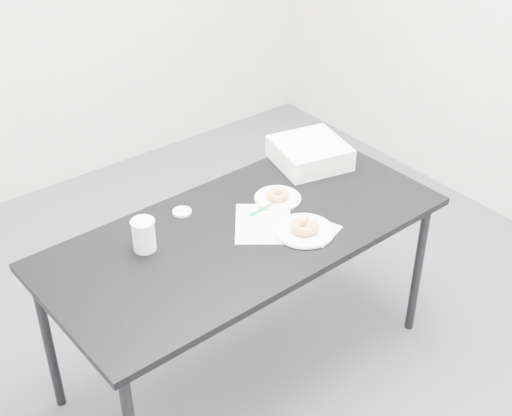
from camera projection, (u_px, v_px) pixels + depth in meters
floor at (240, 351)px, 3.46m from camera, size 4.00×4.00×0.00m
table at (244, 240)px, 3.00m from camera, size 1.73×0.85×0.78m
scorecard at (263, 223)px, 3.00m from camera, size 0.37×0.38×0.00m
logo_patch at (264, 207)px, 3.10m from camera, size 0.07×0.07×0.00m
pen at (262, 209)px, 3.08m from camera, size 0.14×0.02×0.01m
napkin at (315, 230)px, 2.96m from camera, size 0.22×0.22×0.00m
plate_near at (304, 231)px, 2.95m from camera, size 0.25×0.25×0.01m
donut_near at (304, 226)px, 2.93m from camera, size 0.14×0.14×0.04m
plate_far at (278, 198)px, 3.16m from camera, size 0.21×0.21×0.01m
donut_far at (278, 194)px, 3.15m from camera, size 0.10×0.10×0.03m
coffee_cup at (144, 235)px, 2.82m from camera, size 0.09×0.09×0.14m
cup_lid at (182, 212)px, 3.07m from camera, size 0.08×0.08×0.01m
bakery_box at (310, 153)px, 3.40m from camera, size 0.38×0.38×0.11m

